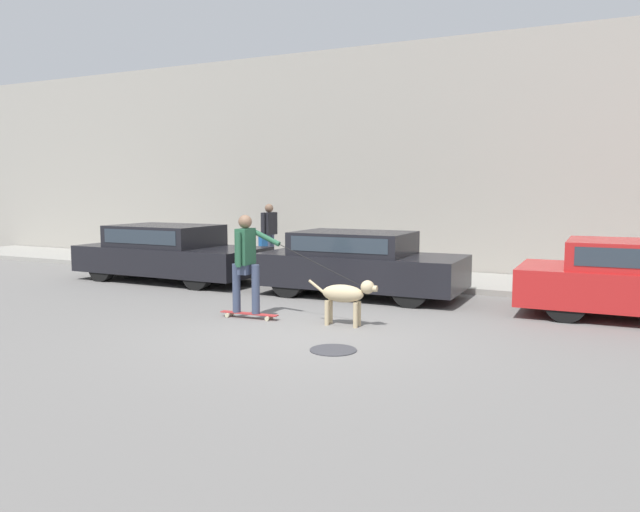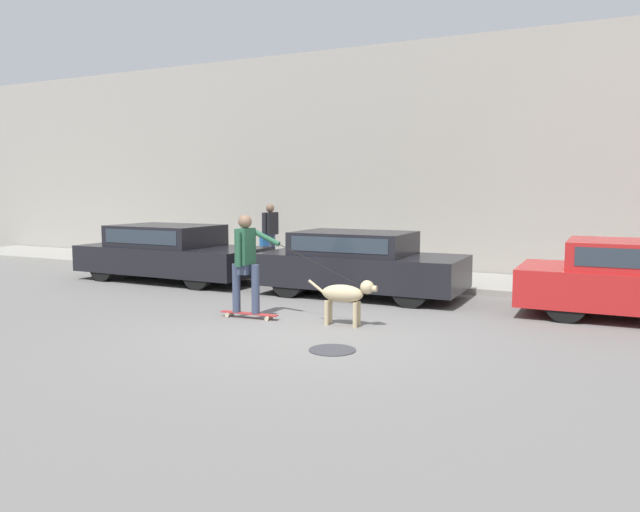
# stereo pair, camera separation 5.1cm
# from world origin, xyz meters

# --- Properties ---
(ground_plane) EXTENTS (36.00, 36.00, 0.00)m
(ground_plane) POSITION_xyz_m (0.00, 0.00, 0.00)
(ground_plane) COLOR slate
(back_wall) EXTENTS (32.00, 0.30, 5.59)m
(back_wall) POSITION_xyz_m (0.00, 7.00, 2.79)
(back_wall) COLOR #9E998E
(back_wall) RESTS_ON ground_plane
(sidewalk_curb) EXTENTS (30.00, 2.47, 0.12)m
(sidewalk_curb) POSITION_xyz_m (0.00, 5.60, 0.06)
(sidewalk_curb) COLOR gray
(sidewalk_curb) RESTS_ON ground_plane
(parked_car_0) EXTENTS (4.32, 1.87, 1.26)m
(parked_car_0) POSITION_xyz_m (-5.16, 3.25, 0.62)
(parked_car_0) COLOR black
(parked_car_0) RESTS_ON ground_plane
(parked_car_1) EXTENTS (3.94, 1.77, 1.25)m
(parked_car_1) POSITION_xyz_m (-0.52, 3.25, 0.63)
(parked_car_1) COLOR black
(parked_car_1) RESTS_ON ground_plane
(dog) EXTENTS (1.11, 0.31, 0.72)m
(dog) POSITION_xyz_m (0.34, 0.71, 0.48)
(dog) COLOR tan
(dog) RESTS_ON ground_plane
(skateboarder) EXTENTS (2.47, 0.53, 1.66)m
(skateboarder) POSITION_xyz_m (-1.32, 0.52, 0.96)
(skateboarder) COLOR beige
(skateboarder) RESTS_ON ground_plane
(pedestrian_with_bag) EXTENTS (0.24, 0.74, 1.57)m
(pedestrian_with_bag) POSITION_xyz_m (-4.16, 5.94, 0.97)
(pedestrian_with_bag) COLOR #3D4760
(pedestrian_with_bag) RESTS_ON sidewalk_curb
(manhole_cover) EXTENTS (0.61, 0.61, 0.01)m
(manhole_cover) POSITION_xyz_m (0.78, -0.70, 0.01)
(manhole_cover) COLOR #38383D
(manhole_cover) RESTS_ON ground_plane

